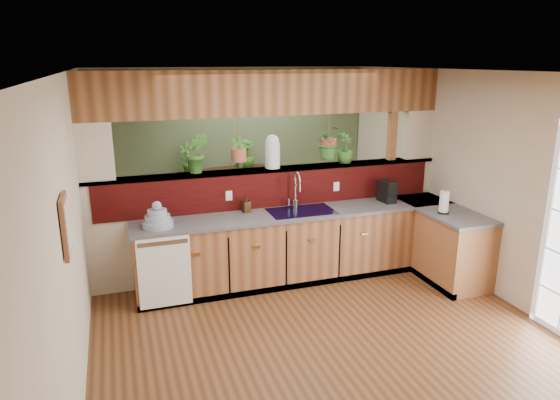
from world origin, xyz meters
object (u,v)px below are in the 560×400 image
object	(u,v)px
soap_dispenser	(246,204)
coffee_maker	(387,192)
dish_stack	(158,219)
paper_towel	(444,203)
faucet	(296,189)
shelving_console	(224,199)
glass_jar	(272,151)

from	to	relation	value
soap_dispenser	coffee_maker	bearing A→B (deg)	-4.45
dish_stack	paper_towel	size ratio (longest dim) A/B	1.18
faucet	shelving_console	size ratio (longest dim) A/B	0.31
dish_stack	glass_jar	world-z (taller)	glass_jar
faucet	dish_stack	bearing A→B (deg)	-172.79
coffee_maker	paper_towel	bearing A→B (deg)	-66.41
faucet	dish_stack	world-z (taller)	faucet
paper_towel	shelving_console	distance (m)	3.63
glass_jar	coffee_maker	bearing A→B (deg)	-13.15
dish_stack	shelving_console	distance (m)	2.70
dish_stack	soap_dispenser	size ratio (longest dim) A/B	1.66
faucet	shelving_console	bearing A→B (deg)	102.62
glass_jar	shelving_console	xyz separation A→B (m)	(-0.23, 1.90, -1.10)
coffee_maker	glass_jar	bearing A→B (deg)	159.63
soap_dispenser	paper_towel	distance (m)	2.42
paper_towel	coffee_maker	bearing A→B (deg)	120.81
glass_jar	dish_stack	bearing A→B (deg)	-163.62
soap_dispenser	paper_towel	bearing A→B (deg)	-19.60
dish_stack	paper_towel	xyz separation A→B (m)	(3.37, -0.57, 0.04)
shelving_console	coffee_maker	bearing A→B (deg)	-68.82
soap_dispenser	coffee_maker	world-z (taller)	coffee_maker
soap_dispenser	coffee_maker	xyz separation A→B (m)	(1.88, -0.15, 0.03)
coffee_maker	paper_towel	xyz separation A→B (m)	(0.40, -0.67, 0.00)
soap_dispenser	coffee_maker	distance (m)	1.89
coffee_maker	glass_jar	xyz separation A→B (m)	(-1.48, 0.35, 0.57)
soap_dispenser	shelving_console	bearing A→B (deg)	85.28
paper_towel	shelving_console	world-z (taller)	paper_towel
coffee_maker	shelving_console	distance (m)	2.87
paper_towel	glass_jar	size ratio (longest dim) A/B	0.69
faucet	coffee_maker	bearing A→B (deg)	-5.81
glass_jar	shelving_console	world-z (taller)	glass_jar
faucet	shelving_console	xyz separation A→B (m)	(-0.47, 2.12, -0.65)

